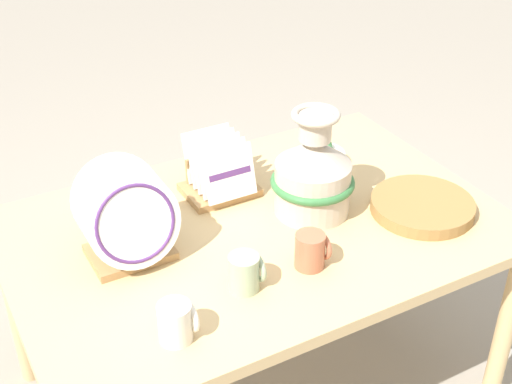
# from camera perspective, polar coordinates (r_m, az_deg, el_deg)

# --- Properties ---
(display_table) EXTENTS (1.35, 0.90, 0.63)m
(display_table) POSITION_cam_1_polar(r_m,az_deg,el_deg) (2.01, 0.00, -4.23)
(display_table) COLOR tan
(display_table) RESTS_ON ground_plane
(ceramic_vase) EXTENTS (0.24, 0.24, 0.31)m
(ceramic_vase) POSITION_cam_1_polar(r_m,az_deg,el_deg) (1.98, 4.58, 1.55)
(ceramic_vase) COLOR beige
(ceramic_vase) RESTS_ON display_table
(dish_rack_round_plates) EXTENTS (0.24, 0.21, 0.26)m
(dish_rack_round_plates) POSITION_cam_1_polar(r_m,az_deg,el_deg) (1.82, -10.21, -2.38)
(dish_rack_round_plates) COLOR tan
(dish_rack_round_plates) RESTS_ON display_table
(dish_rack_square_plates) EXTENTS (0.21, 0.18, 0.18)m
(dish_rack_square_plates) POSITION_cam_1_polar(r_m,az_deg,el_deg) (2.09, -2.96, 1.33)
(dish_rack_square_plates) COLOR tan
(dish_rack_square_plates) RESTS_ON display_table
(wicker_charger_stack) EXTENTS (0.29, 0.29, 0.04)m
(wicker_charger_stack) POSITION_cam_1_polar(r_m,az_deg,el_deg) (2.07, 13.16, -1.11)
(wicker_charger_stack) COLOR olive
(wicker_charger_stack) RESTS_ON display_table
(mug_sage_glaze) EXTENTS (0.08, 0.08, 0.10)m
(mug_sage_glaze) POSITION_cam_1_polar(r_m,az_deg,el_deg) (1.73, -0.85, -6.43)
(mug_sage_glaze) COLOR #9EB28E
(mug_sage_glaze) RESTS_ON display_table
(mug_terracotta_glaze) EXTENTS (0.08, 0.08, 0.10)m
(mug_terracotta_glaze) POSITION_cam_1_polar(r_m,az_deg,el_deg) (1.80, 4.45, -4.65)
(mug_terracotta_glaze) COLOR #B76647
(mug_terracotta_glaze) RESTS_ON display_table
(mug_cream_glaze) EXTENTS (0.08, 0.08, 0.10)m
(mug_cream_glaze) POSITION_cam_1_polar(r_m,az_deg,el_deg) (1.61, -6.34, -10.27)
(mug_cream_glaze) COLOR silver
(mug_cream_glaze) RESTS_ON display_table
(fruit_bowl) EXTENTS (0.15, 0.15, 0.09)m
(fruit_bowl) POSITION_cam_1_polar(r_m,az_deg,el_deg) (2.25, 5.21, 2.83)
(fruit_bowl) COLOR white
(fruit_bowl) RESTS_ON display_table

